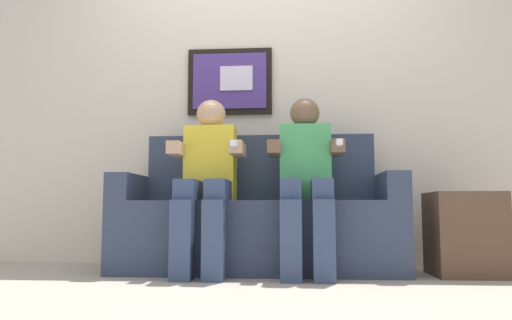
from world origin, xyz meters
TOP-DOWN VIEW (x-y plane):
  - ground_plane at (0.00, 0.00)m, footprint 5.48×5.48m
  - back_wall_assembly at (-0.01, 0.76)m, footprint 4.21×0.10m
  - couch at (0.00, 0.33)m, footprint 1.81×0.58m
  - person_on_left at (-0.30, 0.16)m, footprint 0.46×0.56m
  - person_on_right at (0.31, 0.16)m, footprint 0.46×0.56m
  - side_table_right at (1.26, 0.22)m, footprint 0.40×0.40m

SIDE VIEW (x-z plane):
  - ground_plane at x=0.00m, z-range 0.00..0.00m
  - side_table_right at x=1.26m, z-range 0.00..0.50m
  - couch at x=0.00m, z-range -0.14..0.76m
  - person_on_left at x=-0.30m, z-range 0.05..1.16m
  - person_on_right at x=0.31m, z-range 0.05..1.16m
  - back_wall_assembly at x=-0.01m, z-range 0.00..2.60m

